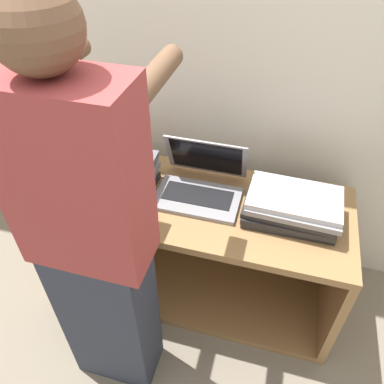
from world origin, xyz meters
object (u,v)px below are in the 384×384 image
at_px(laptop_open, 200,185).
at_px(laptop_stack_right, 292,207).
at_px(laptop_stack_left, 112,172).
at_px(person, 94,245).

xyz_separation_m(laptop_open, laptop_stack_right, (0.41, -0.05, 0.01)).
height_order(laptop_open, laptop_stack_right, laptop_open).
relative_size(laptop_stack_left, laptop_stack_right, 0.99).
relative_size(laptop_stack_right, person, 0.25).
bearing_deg(laptop_stack_left, laptop_open, 7.33).
height_order(laptop_stack_left, person, person).
xyz_separation_m(laptop_stack_left, person, (0.18, -0.50, 0.11)).
bearing_deg(person, laptop_stack_right, 38.32).
xyz_separation_m(laptop_stack_right, person, (-0.63, -0.50, 0.12)).
relative_size(laptop_stack_left, person, 0.25).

